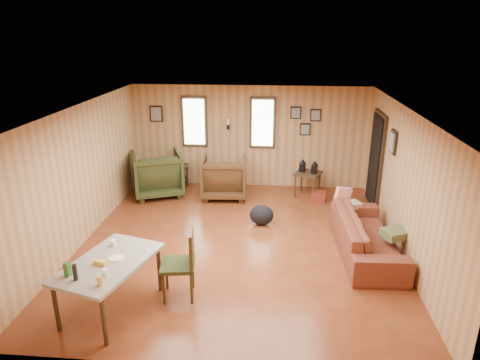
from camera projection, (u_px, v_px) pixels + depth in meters
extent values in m
cube|color=brown|center=(238.00, 243.00, 7.65)|extent=(5.50, 6.00, 0.02)
cube|color=#997C5B|center=(238.00, 108.00, 6.84)|extent=(5.50, 6.00, 0.02)
cube|color=tan|center=(250.00, 137.00, 10.07)|extent=(5.50, 0.02, 2.40)
cube|color=tan|center=(211.00, 277.00, 4.42)|extent=(5.50, 0.02, 2.40)
cube|color=tan|center=(81.00, 175.00, 7.47)|extent=(0.02, 6.00, 2.40)
cube|color=tan|center=(405.00, 185.00, 7.02)|extent=(0.02, 6.00, 2.40)
cube|color=black|center=(194.00, 122.00, 10.02)|extent=(0.60, 0.05, 1.20)
cube|color=#E0F2D1|center=(194.00, 122.00, 9.98)|extent=(0.48, 0.04, 1.06)
cube|color=black|center=(263.00, 123.00, 9.89)|extent=(0.60, 0.05, 1.20)
cube|color=#E0F2D1|center=(263.00, 123.00, 9.85)|extent=(0.48, 0.04, 1.06)
cube|color=black|center=(228.00, 127.00, 9.97)|extent=(0.07, 0.05, 0.12)
cylinder|color=silver|center=(228.00, 122.00, 9.87)|extent=(0.07, 0.07, 0.14)
cube|color=black|center=(376.00, 161.00, 8.91)|extent=(0.06, 1.00, 2.05)
cube|color=black|center=(374.00, 161.00, 8.92)|extent=(0.04, 0.82, 1.90)
cube|color=black|center=(296.00, 113.00, 9.74)|extent=(0.24, 0.04, 0.28)
cube|color=#9E998C|center=(296.00, 113.00, 9.71)|extent=(0.19, 0.02, 0.22)
cube|color=black|center=(315.00, 115.00, 9.72)|extent=(0.24, 0.04, 0.28)
cube|color=#9E998C|center=(316.00, 115.00, 9.69)|extent=(0.19, 0.02, 0.22)
cube|color=black|center=(305.00, 129.00, 9.85)|extent=(0.24, 0.04, 0.28)
cube|color=#9E998C|center=(305.00, 129.00, 9.82)|extent=(0.19, 0.02, 0.22)
cube|color=black|center=(156.00, 114.00, 10.03)|extent=(0.30, 0.04, 0.38)
cube|color=#9E998C|center=(156.00, 114.00, 10.01)|extent=(0.24, 0.02, 0.31)
cube|color=black|center=(393.00, 142.00, 7.65)|extent=(0.04, 0.34, 0.42)
cube|color=#9E998C|center=(392.00, 142.00, 7.65)|extent=(0.02, 0.27, 0.34)
imported|color=brown|center=(367.00, 229.00, 7.17)|extent=(0.74, 2.28, 0.88)
imported|color=#442914|center=(224.00, 175.00, 9.58)|extent=(1.05, 0.99, 1.02)
imported|color=#2D3417|center=(157.00, 172.00, 9.67)|extent=(1.36, 1.32, 1.10)
cube|color=#40301C|center=(178.00, 165.00, 10.30)|extent=(0.60, 0.56, 0.04)
cube|color=#40301C|center=(179.00, 178.00, 10.42)|extent=(0.54, 0.51, 0.03)
cylinder|color=#40301C|center=(170.00, 178.00, 10.19)|extent=(0.04, 0.04, 0.50)
cylinder|color=#40301C|center=(188.00, 177.00, 10.24)|extent=(0.04, 0.04, 0.50)
cylinder|color=#40301C|center=(170.00, 173.00, 10.53)|extent=(0.04, 0.04, 0.50)
cylinder|color=#40301C|center=(187.00, 172.00, 10.59)|extent=(0.04, 0.04, 0.50)
cube|color=#46412F|center=(173.00, 162.00, 10.26)|extent=(0.09, 0.04, 0.12)
cube|color=#46412F|center=(182.00, 162.00, 10.29)|extent=(0.09, 0.04, 0.11)
cube|color=#40301C|center=(308.00, 173.00, 9.61)|extent=(0.70, 0.70, 0.04)
cylinder|color=#40301C|center=(295.00, 186.00, 9.62)|extent=(0.05, 0.05, 0.54)
cylinder|color=#40301C|center=(313.00, 189.00, 9.43)|extent=(0.05, 0.05, 0.54)
cylinder|color=#40301C|center=(302.00, 180.00, 9.97)|extent=(0.05, 0.05, 0.54)
cylinder|color=#40301C|center=(319.00, 183.00, 9.79)|extent=(0.05, 0.05, 0.54)
cube|color=black|center=(302.00, 168.00, 9.63)|extent=(0.15, 0.15, 0.19)
cone|color=black|center=(303.00, 161.00, 9.58)|extent=(0.21, 0.21, 0.11)
cube|color=black|center=(314.00, 169.00, 9.51)|extent=(0.15, 0.15, 0.19)
cone|color=black|center=(315.00, 163.00, 9.46)|extent=(0.21, 0.21, 0.11)
cube|color=maroon|center=(319.00, 196.00, 9.44)|extent=(0.34, 0.27, 0.22)
ellipsoid|color=black|center=(262.00, 215.00, 8.29)|extent=(0.54, 0.46, 0.40)
cube|color=#535A32|center=(396.00, 234.00, 6.91)|extent=(0.51, 0.47, 0.13)
cube|color=red|center=(343.00, 195.00, 8.26)|extent=(0.37, 0.24, 0.37)
cube|color=tan|center=(351.00, 205.00, 8.07)|extent=(0.43, 0.39, 0.10)
cube|color=gray|center=(109.00, 263.00, 5.62)|extent=(1.23, 1.62, 0.05)
cylinder|color=#40301C|center=(56.00, 307.00, 5.32)|extent=(0.07, 0.07, 0.69)
cylinder|color=#40301C|center=(104.00, 321.00, 5.07)|extent=(0.07, 0.07, 0.69)
cylinder|color=#40301C|center=(117.00, 260.00, 6.41)|extent=(0.07, 0.07, 0.69)
cylinder|color=#40301C|center=(159.00, 269.00, 6.16)|extent=(0.07, 0.07, 0.69)
cylinder|color=white|center=(105.00, 272.00, 5.29)|extent=(0.09, 0.09, 0.09)
cylinder|color=white|center=(113.00, 243.00, 6.01)|extent=(0.09, 0.09, 0.09)
cube|color=#2E6223|center=(67.00, 269.00, 5.26)|extent=(0.08, 0.08, 0.18)
cylinder|color=black|center=(75.00, 272.00, 5.17)|extent=(0.07, 0.07, 0.21)
cylinder|color=tan|center=(100.00, 281.00, 5.09)|extent=(0.09, 0.09, 0.11)
cylinder|color=white|center=(116.00, 258.00, 5.68)|extent=(0.24, 0.24, 0.02)
cube|color=gold|center=(100.00, 263.00, 5.53)|extent=(0.19, 0.12, 0.06)
cube|color=#2D3417|center=(178.00, 265.00, 5.97)|extent=(0.53, 0.53, 0.06)
cube|color=#40301C|center=(191.00, 247.00, 5.89)|extent=(0.11, 0.45, 0.51)
cylinder|color=#40301C|center=(164.00, 289.00, 5.87)|extent=(0.05, 0.05, 0.49)
cylinder|color=#40301C|center=(192.00, 288.00, 5.89)|extent=(0.05, 0.05, 0.49)
cylinder|color=#40301C|center=(167.00, 274.00, 6.23)|extent=(0.05, 0.05, 0.49)
cylinder|color=#40301C|center=(193.00, 273.00, 6.25)|extent=(0.05, 0.05, 0.49)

